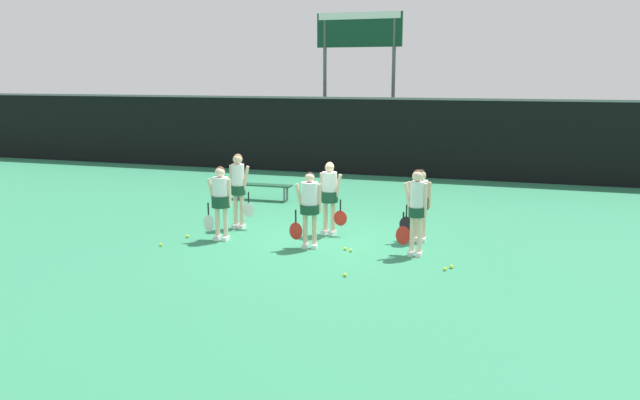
{
  "coord_description": "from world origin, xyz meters",
  "views": [
    {
      "loc": [
        4.01,
        -12.84,
        3.62
      ],
      "look_at": [
        -0.04,
        -0.01,
        0.92
      ],
      "focal_mm": 35.0,
      "sensor_mm": 36.0,
      "label": 1
    }
  ],
  "objects_px": {
    "tennis_ball_1": "(351,250)",
    "tennis_ball_5": "(161,245)",
    "tennis_ball_4": "(445,269)",
    "player_1": "(309,203)",
    "scoreboard": "(359,48)",
    "tennis_ball_3": "(187,236)",
    "bench_courtside": "(263,186)",
    "tennis_ball_6": "(451,267)",
    "player_4": "(330,192)",
    "player_2": "(416,205)",
    "player_3": "(238,184)",
    "tennis_ball_2": "(297,236)",
    "player_0": "(220,196)",
    "player_5": "(420,199)",
    "tennis_ball_7": "(345,275)",
    "tennis_ball_0": "(345,249)"
  },
  "relations": [
    {
      "from": "scoreboard",
      "to": "tennis_ball_3",
      "type": "height_order",
      "value": "scoreboard"
    },
    {
      "from": "tennis_ball_3",
      "to": "tennis_ball_5",
      "type": "relative_size",
      "value": 1.09
    },
    {
      "from": "player_2",
      "to": "tennis_ball_4",
      "type": "relative_size",
      "value": 26.29
    },
    {
      "from": "tennis_ball_3",
      "to": "tennis_ball_6",
      "type": "distance_m",
      "value": 5.98
    },
    {
      "from": "player_3",
      "to": "player_5",
      "type": "relative_size",
      "value": 1.12
    },
    {
      "from": "bench_courtside",
      "to": "player_1",
      "type": "xyz_separation_m",
      "value": [
        2.97,
        -4.53,
        0.57
      ]
    },
    {
      "from": "player_3",
      "to": "player_4",
      "type": "distance_m",
      "value": 2.25
    },
    {
      "from": "player_0",
      "to": "player_1",
      "type": "height_order",
      "value": "player_0"
    },
    {
      "from": "player_3",
      "to": "tennis_ball_7",
      "type": "xyz_separation_m",
      "value": [
        3.41,
        -2.83,
        -1.04
      ]
    },
    {
      "from": "bench_courtside",
      "to": "tennis_ball_2",
      "type": "distance_m",
      "value": 4.51
    },
    {
      "from": "bench_courtside",
      "to": "tennis_ball_2",
      "type": "xyz_separation_m",
      "value": [
        2.43,
        -3.79,
        -0.37
      ]
    },
    {
      "from": "player_0",
      "to": "tennis_ball_6",
      "type": "bearing_deg",
      "value": -10.51
    },
    {
      "from": "player_4",
      "to": "scoreboard",
      "type": "bearing_deg",
      "value": 110.16
    },
    {
      "from": "tennis_ball_4",
      "to": "tennis_ball_5",
      "type": "height_order",
      "value": "tennis_ball_4"
    },
    {
      "from": "player_3",
      "to": "tennis_ball_2",
      "type": "xyz_separation_m",
      "value": [
        1.62,
        -0.41,
        -1.04
      ]
    },
    {
      "from": "tennis_ball_2",
      "to": "tennis_ball_7",
      "type": "bearing_deg",
      "value": -53.59
    },
    {
      "from": "scoreboard",
      "to": "player_3",
      "type": "xyz_separation_m",
      "value": [
        -0.21,
        -10.85,
        -3.59
      ]
    },
    {
      "from": "tennis_ball_4",
      "to": "scoreboard",
      "type": "bearing_deg",
      "value": 111.03
    },
    {
      "from": "player_0",
      "to": "player_1",
      "type": "relative_size",
      "value": 1.01
    },
    {
      "from": "player_2",
      "to": "player_5",
      "type": "relative_size",
      "value": 1.1
    },
    {
      "from": "tennis_ball_4",
      "to": "player_1",
      "type": "bearing_deg",
      "value": 165.46
    },
    {
      "from": "scoreboard",
      "to": "tennis_ball_5",
      "type": "xyz_separation_m",
      "value": [
        -1.14,
        -12.87,
        -4.63
      ]
    },
    {
      "from": "tennis_ball_6",
      "to": "tennis_ball_4",
      "type": "bearing_deg",
      "value": -118.8
    },
    {
      "from": "player_0",
      "to": "player_5",
      "type": "xyz_separation_m",
      "value": [
        4.23,
        1.22,
        -0.03
      ]
    },
    {
      "from": "player_0",
      "to": "tennis_ball_3",
      "type": "relative_size",
      "value": 23.2
    },
    {
      "from": "player_2",
      "to": "tennis_ball_1",
      "type": "relative_size",
      "value": 26.78
    },
    {
      "from": "player_1",
      "to": "tennis_ball_1",
      "type": "distance_m",
      "value": 1.32
    },
    {
      "from": "tennis_ball_5",
      "to": "player_0",
      "type": "bearing_deg",
      "value": 41.24
    },
    {
      "from": "bench_courtside",
      "to": "tennis_ball_5",
      "type": "height_order",
      "value": "bench_courtside"
    },
    {
      "from": "tennis_ball_6",
      "to": "tennis_ball_0",
      "type": "bearing_deg",
      "value": 165.16
    },
    {
      "from": "player_4",
      "to": "tennis_ball_7",
      "type": "distance_m",
      "value": 3.28
    },
    {
      "from": "player_3",
      "to": "tennis_ball_7",
      "type": "distance_m",
      "value": 4.55
    },
    {
      "from": "bench_courtside",
      "to": "tennis_ball_4",
      "type": "height_order",
      "value": "bench_courtside"
    },
    {
      "from": "tennis_ball_6",
      "to": "scoreboard",
      "type": "bearing_deg",
      "value": 111.71
    },
    {
      "from": "tennis_ball_7",
      "to": "bench_courtside",
      "type": "bearing_deg",
      "value": 124.17
    },
    {
      "from": "player_1",
      "to": "tennis_ball_2",
      "type": "distance_m",
      "value": 1.31
    },
    {
      "from": "player_4",
      "to": "tennis_ball_6",
      "type": "height_order",
      "value": "player_4"
    },
    {
      "from": "tennis_ball_6",
      "to": "bench_courtside",
      "type": "bearing_deg",
      "value": 139.66
    },
    {
      "from": "player_2",
      "to": "player_5",
      "type": "bearing_deg",
      "value": 97.01
    },
    {
      "from": "player_4",
      "to": "tennis_ball_0",
      "type": "xyz_separation_m",
      "value": [
        0.71,
        -1.21,
        -0.96
      ]
    },
    {
      "from": "tennis_ball_2",
      "to": "bench_courtside",
      "type": "bearing_deg",
      "value": 122.67
    },
    {
      "from": "player_3",
      "to": "tennis_ball_3",
      "type": "bearing_deg",
      "value": -121.21
    },
    {
      "from": "tennis_ball_3",
      "to": "player_1",
      "type": "bearing_deg",
      "value": 1.12
    },
    {
      "from": "tennis_ball_1",
      "to": "tennis_ball_5",
      "type": "relative_size",
      "value": 1.01
    },
    {
      "from": "player_1",
      "to": "player_4",
      "type": "distance_m",
      "value": 1.23
    },
    {
      "from": "tennis_ball_6",
      "to": "player_4",
      "type": "bearing_deg",
      "value": 148.63
    },
    {
      "from": "bench_courtside",
      "to": "tennis_ball_6",
      "type": "distance_m",
      "value": 7.91
    },
    {
      "from": "player_1",
      "to": "player_2",
      "type": "distance_m",
      "value": 2.25
    },
    {
      "from": "tennis_ball_3",
      "to": "tennis_ball_1",
      "type": "bearing_deg",
      "value": -0.06
    },
    {
      "from": "tennis_ball_3",
      "to": "player_2",
      "type": "bearing_deg",
      "value": 1.73
    }
  ]
}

